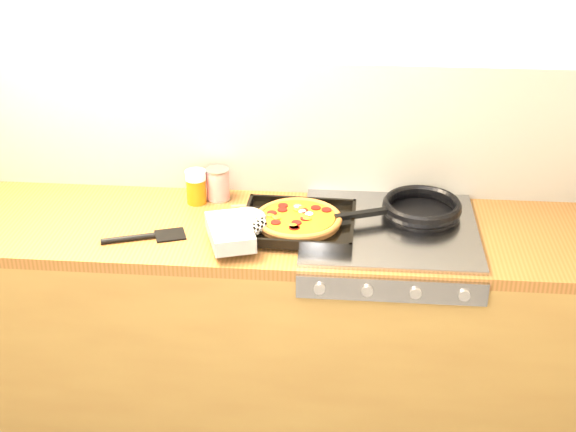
# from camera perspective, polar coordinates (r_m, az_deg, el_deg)

# --- Properties ---
(room_shell) EXTENTS (3.20, 3.20, 3.20)m
(room_shell) POSITION_cam_1_polar(r_m,az_deg,el_deg) (2.96, -1.43, 6.25)
(room_shell) COLOR white
(room_shell) RESTS_ON ground
(counter_run) EXTENTS (3.20, 0.62, 0.90)m
(counter_run) POSITION_cam_1_polar(r_m,az_deg,el_deg) (3.03, -1.86, -8.20)
(counter_run) COLOR olive
(counter_run) RESTS_ON ground
(stovetop) EXTENTS (0.60, 0.56, 0.02)m
(stovetop) POSITION_cam_1_polar(r_m,az_deg,el_deg) (2.78, 7.24, -0.92)
(stovetop) COLOR #929397
(stovetop) RESTS_ON counter_run
(pizza_on_tray) EXTENTS (0.51, 0.44, 0.07)m
(pizza_on_tray) POSITION_cam_1_polar(r_m,az_deg,el_deg) (2.72, -0.60, -0.46)
(pizza_on_tray) COLOR black
(pizza_on_tray) RESTS_ON stovetop
(frying_pan) EXTENTS (0.49, 0.36, 0.05)m
(frying_pan) POSITION_cam_1_polar(r_m,az_deg,el_deg) (2.86, 9.37, 0.53)
(frying_pan) COLOR black
(frying_pan) RESTS_ON stovetop
(tomato_can) EXTENTS (0.11, 0.11, 0.12)m
(tomato_can) POSITION_cam_1_polar(r_m,az_deg,el_deg) (2.96, -5.01, 2.26)
(tomato_can) COLOR #A10D1B
(tomato_can) RESTS_ON counter_run
(juice_glass) EXTENTS (0.08, 0.08, 0.13)m
(juice_glass) POSITION_cam_1_polar(r_m,az_deg,el_deg) (2.95, -6.55, 2.09)
(juice_glass) COLOR #D25B0C
(juice_glass) RESTS_ON counter_run
(wooden_spoon) EXTENTS (0.30, 0.09, 0.02)m
(wooden_spoon) POSITION_cam_1_polar(r_m,az_deg,el_deg) (2.92, -0.58, 0.83)
(wooden_spoon) COLOR #9F6D43
(wooden_spoon) RESTS_ON counter_run
(black_spatula) EXTENTS (0.28, 0.14, 0.02)m
(black_spatula) POSITION_cam_1_polar(r_m,az_deg,el_deg) (2.74, -10.10, -1.48)
(black_spatula) COLOR black
(black_spatula) RESTS_ON counter_run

